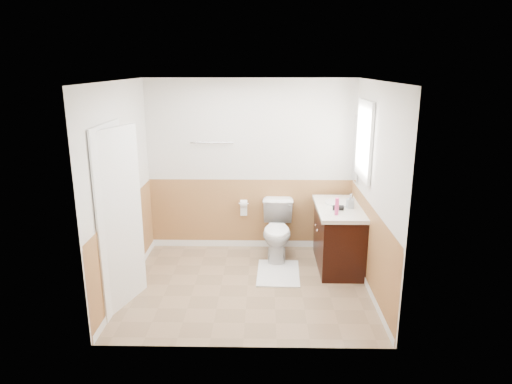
{
  "coord_description": "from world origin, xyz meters",
  "views": [
    {
      "loc": [
        0.2,
        -5.2,
        2.67
      ],
      "look_at": [
        0.1,
        0.25,
        1.15
      ],
      "focal_mm": 32.07,
      "sensor_mm": 36.0,
      "label": 1
    }
  ],
  "objects_px": {
    "toilet": "(277,231)",
    "vanity_cabinet": "(338,238)",
    "lotion_bottle": "(337,207)",
    "bath_mat": "(278,273)",
    "soap_dispenser": "(350,201)"
  },
  "relations": [
    {
      "from": "bath_mat",
      "to": "soap_dispenser",
      "type": "height_order",
      "value": "soap_dispenser"
    },
    {
      "from": "toilet",
      "to": "lotion_bottle",
      "type": "bearing_deg",
      "value": -38.75
    },
    {
      "from": "toilet",
      "to": "vanity_cabinet",
      "type": "bearing_deg",
      "value": -16.35
    },
    {
      "from": "toilet",
      "to": "vanity_cabinet",
      "type": "xyz_separation_m",
      "value": [
        0.82,
        -0.27,
        0.0
      ]
    },
    {
      "from": "lotion_bottle",
      "to": "toilet",
      "type": "bearing_deg",
      "value": 139.16
    },
    {
      "from": "bath_mat",
      "to": "lotion_bottle",
      "type": "distance_m",
      "value": 1.19
    },
    {
      "from": "vanity_cabinet",
      "to": "lotion_bottle",
      "type": "bearing_deg",
      "value": -106.01
    },
    {
      "from": "vanity_cabinet",
      "to": "soap_dispenser",
      "type": "relative_size",
      "value": 5.84
    },
    {
      "from": "vanity_cabinet",
      "to": "lotion_bottle",
      "type": "xyz_separation_m",
      "value": [
        -0.1,
        -0.35,
        0.56
      ]
    },
    {
      "from": "bath_mat",
      "to": "vanity_cabinet",
      "type": "xyz_separation_m",
      "value": [
        0.82,
        0.28,
        0.39
      ]
    },
    {
      "from": "lotion_bottle",
      "to": "soap_dispenser",
      "type": "xyz_separation_m",
      "value": [
        0.22,
        0.29,
        -0.02
      ]
    },
    {
      "from": "bath_mat",
      "to": "vanity_cabinet",
      "type": "height_order",
      "value": "vanity_cabinet"
    },
    {
      "from": "toilet",
      "to": "soap_dispenser",
      "type": "xyz_separation_m",
      "value": [
        0.94,
        -0.33,
        0.55
      ]
    },
    {
      "from": "lotion_bottle",
      "to": "bath_mat",
      "type": "bearing_deg",
      "value": 174.59
    },
    {
      "from": "toilet",
      "to": "bath_mat",
      "type": "relative_size",
      "value": 1.0
    }
  ]
}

